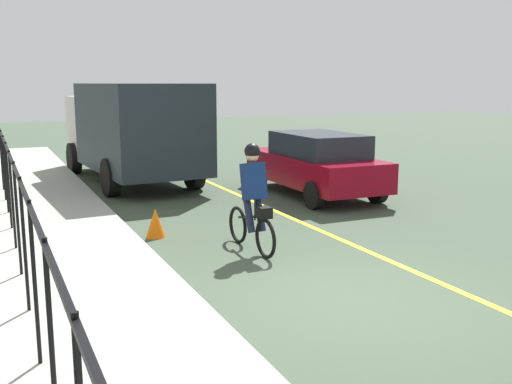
# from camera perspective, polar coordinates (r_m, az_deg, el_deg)

# --- Properties ---
(ground_plane) EXTENTS (80.00, 80.00, 0.00)m
(ground_plane) POSITION_cam_1_polar(r_m,az_deg,el_deg) (7.90, 8.77, -10.38)
(ground_plane) COLOR #3C4B3A
(lane_line_centre) EXTENTS (36.00, 0.12, 0.01)m
(lane_line_centre) POSITION_cam_1_polar(r_m,az_deg,el_deg) (8.84, 17.57, -8.46)
(lane_line_centre) COLOR yellow
(lane_line_centre) RESTS_ON ground
(sidewalk) EXTENTS (40.00, 3.20, 0.15)m
(sidewalk) POSITION_cam_1_polar(r_m,az_deg,el_deg) (6.76, -16.88, -13.76)
(sidewalk) COLOR #9A9D93
(sidewalk) RESTS_ON ground
(iron_fence) EXTENTS (17.75, 0.04, 1.60)m
(iron_fence) POSITION_cam_1_polar(r_m,az_deg,el_deg) (7.31, -21.58, -2.14)
(iron_fence) COLOR black
(iron_fence) RESTS_ON sidewalk
(cyclist_lead) EXTENTS (1.71, 0.37, 1.83)m
(cyclist_lead) POSITION_cam_1_polar(r_m,az_deg,el_deg) (9.80, -0.28, -0.62)
(cyclist_lead) COLOR black
(cyclist_lead) RESTS_ON ground
(patrol_sedan) EXTENTS (4.41, 1.94, 1.58)m
(patrol_sedan) POSITION_cam_1_polar(r_m,az_deg,el_deg) (14.87, 5.75, 2.80)
(patrol_sedan) COLOR maroon
(patrol_sedan) RESTS_ON ground
(box_truck_background) EXTENTS (6.85, 2.89, 2.78)m
(box_truck_background) POSITION_cam_1_polar(r_m,az_deg,el_deg) (17.10, -11.93, 6.07)
(box_truck_background) COLOR #1F2831
(box_truck_background) RESTS_ON ground
(traffic_cone_near) EXTENTS (0.36, 0.36, 0.54)m
(traffic_cone_near) POSITION_cam_1_polar(r_m,az_deg,el_deg) (11.01, -9.66, -2.95)
(traffic_cone_near) COLOR #EB600A
(traffic_cone_near) RESTS_ON ground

